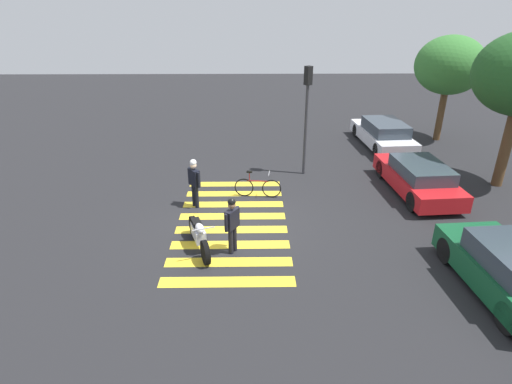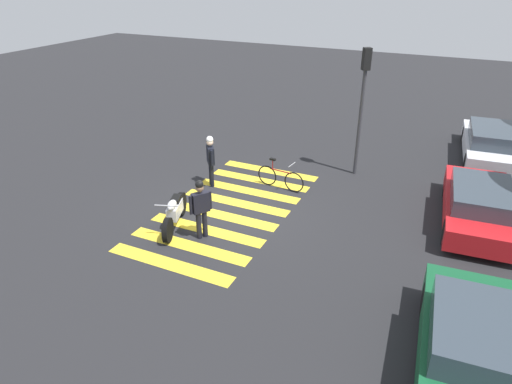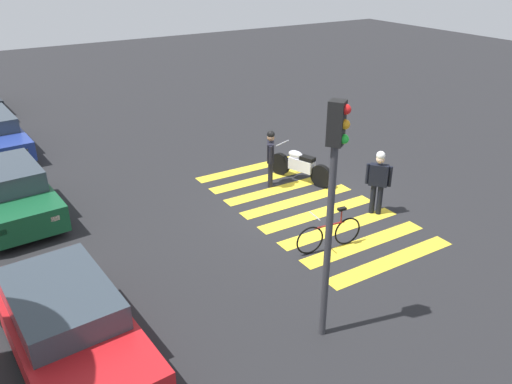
# 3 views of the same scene
# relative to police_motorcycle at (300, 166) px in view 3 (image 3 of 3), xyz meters

# --- Properties ---
(ground_plane) EXTENTS (60.00, 60.00, 0.00)m
(ground_plane) POSITION_rel_police_motorcycle_xyz_m (-1.57, 0.88, -0.47)
(ground_plane) COLOR #232326
(police_motorcycle) EXTENTS (2.11, 0.95, 1.06)m
(police_motorcycle) POSITION_rel_police_motorcycle_xyz_m (0.00, 0.00, 0.00)
(police_motorcycle) COLOR black
(police_motorcycle) RESTS_ON ground_plane
(leaning_bicycle) EXTENTS (0.46, 1.71, 1.01)m
(leaning_bicycle) POSITION_rel_police_motorcycle_xyz_m (-3.55, 1.75, -0.09)
(leaning_bicycle) COLOR black
(leaning_bicycle) RESTS_ON ground_plane
(officer_on_foot) EXTENTS (0.56, 0.42, 1.71)m
(officer_on_foot) POSITION_rel_police_motorcycle_xyz_m (0.15, 0.98, 0.51)
(officer_on_foot) COLOR black
(officer_on_foot) RESTS_ON ground_plane
(officer_by_motorcycle) EXTENTS (0.54, 0.45, 1.75)m
(officer_by_motorcycle) POSITION_rel_police_motorcycle_xyz_m (-2.79, -0.43, 0.54)
(officer_by_motorcycle) COLOR black
(officer_by_motorcycle) RESTS_ON ground_plane
(crosswalk_stripes) EXTENTS (6.75, 3.53, 0.01)m
(crosswalk_stripes) POSITION_rel_police_motorcycle_xyz_m (-1.57, 0.88, -0.47)
(crosswalk_stripes) COLOR yellow
(crosswalk_stripes) RESTS_ON ground_plane
(car_red_convertible) EXTENTS (4.57, 2.09, 1.24)m
(car_red_convertible) POSITION_rel_police_motorcycle_xyz_m (-3.84, 7.71, 0.14)
(car_red_convertible) COLOR black
(car_red_convertible) RESTS_ON ground_plane
(car_green_compact) EXTENTS (4.08, 2.10, 1.37)m
(car_green_compact) POSITION_rel_police_motorcycle_xyz_m (2.07, 7.77, 0.19)
(car_green_compact) COLOR black
(car_green_compact) RESTS_ON ground_plane
(traffic_light_pole) EXTENTS (0.35, 0.33, 4.35)m
(traffic_light_pole) POSITION_rel_police_motorcycle_xyz_m (-5.81, 3.69, 2.44)
(traffic_light_pole) COLOR #38383D
(traffic_light_pole) RESTS_ON ground_plane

